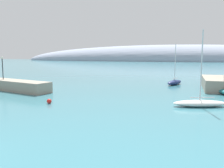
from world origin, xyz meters
TOP-DOWN VIEW (x-y plane):
  - breakwater_rocks at (-20.77, 27.12)m, footprint 25.79×9.41m
  - distant_ridge at (-3.42, 250.44)m, footprint 357.92×63.34m
  - sailboat_teal_near_shore at (21.02, 34.73)m, footprint 3.42×7.67m
  - sailboat_navy_mid_mooring at (12.16, 44.39)m, footprint 3.84×6.51m
  - sailboat_white_outer_mooring at (16.56, 22.13)m, footprint 7.24×4.07m
  - mooring_buoy_red at (-3.24, 17.64)m, footprint 0.67×0.67m
  - harbor_lamp_post at (-19.45, 26.63)m, footprint 0.36×0.36m

SIDE VIEW (x-z plane):
  - distant_ridge at x=-3.42m, z-range -17.62..17.62m
  - mooring_buoy_red at x=-3.24m, z-range 0.00..0.67m
  - sailboat_white_outer_mooring at x=16.56m, z-range -4.43..5.47m
  - sailboat_navy_mid_mooring at x=12.16m, z-range -4.01..5.19m
  - sailboat_teal_near_shore at x=21.02m, z-range -4.58..5.78m
  - breakwater_rocks at x=-20.77m, z-range 0.00..1.95m
  - harbor_lamp_post at x=-19.45m, z-range 2.46..6.89m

